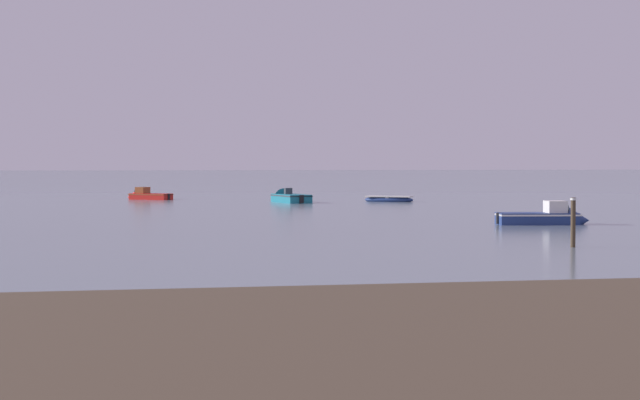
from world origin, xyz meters
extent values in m
cube|color=navy|center=(-10.27, 12.83, 0.20)|extent=(4.20, 2.22, 0.79)
cone|color=navy|center=(-8.20, 12.53, 0.20)|extent=(1.47, 1.74, 1.58)
cube|color=silver|center=(-10.22, 12.82, 0.49)|extent=(4.29, 2.27, 0.09)
cube|color=silver|center=(-9.32, 12.69, 0.90)|extent=(1.13, 1.37, 0.61)
cube|color=#384751|center=(-8.85, 12.62, 0.94)|extent=(0.39, 1.21, 0.49)
cube|color=black|center=(-12.20, 13.11, 0.31)|extent=(0.29, 0.35, 0.56)
cube|color=red|center=(-28.38, 53.07, 0.17)|extent=(3.72, 3.25, 0.69)
cone|color=red|center=(-29.88, 54.15, 0.17)|extent=(1.71, 1.78, 1.39)
cube|color=brown|center=(-28.41, 53.09, 0.43)|extent=(3.81, 3.32, 0.08)
cube|color=brown|center=(-29.06, 53.56, 0.79)|extent=(1.33, 1.39, 0.54)
cube|color=#384751|center=(-29.41, 53.81, 0.83)|extent=(0.77, 0.97, 0.43)
cube|color=black|center=(-26.98, 52.06, 0.28)|extent=(0.34, 0.35, 0.49)
ellipsoid|color=navy|center=(-9.65, 44.69, 0.14)|extent=(4.17, 3.25, 0.64)
cube|color=silver|center=(-9.65, 44.69, 0.41)|extent=(3.88, 3.06, 0.08)
cube|color=silver|center=(-9.65, 44.69, 0.32)|extent=(0.85, 1.20, 0.06)
cube|color=#197084|center=(-17.73, 44.25, 0.22)|extent=(2.67, 4.69, 0.87)
cone|color=#197084|center=(-18.19, 46.51, 0.22)|extent=(1.98, 1.70, 1.74)
cube|color=#33383F|center=(-17.74, 44.30, 0.54)|extent=(2.72, 4.80, 0.10)
cube|color=#33383F|center=(-17.87, 44.91, 0.89)|extent=(0.64, 0.49, 0.48)
cube|color=black|center=(-17.31, 42.13, 0.35)|extent=(0.39, 0.33, 0.62)
cylinder|color=#413323|center=(-14.69, -1.14, 0.82)|extent=(0.18, 0.18, 2.06)
cylinder|color=silver|center=(-14.69, -1.14, 1.79)|extent=(0.22, 0.22, 0.08)
camera|label=1|loc=(-31.46, -37.77, 3.16)|focal=59.23mm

